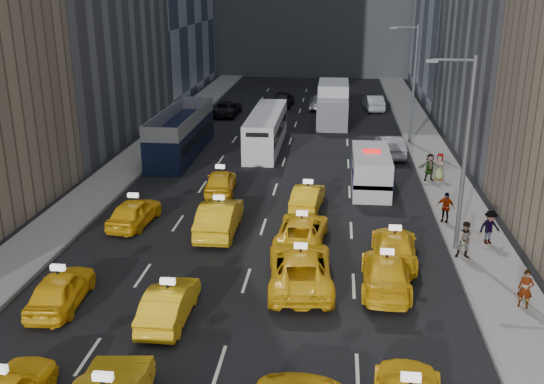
{
  "coord_description": "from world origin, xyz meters",
  "views": [
    {
      "loc": [
        3.52,
        -14.67,
        11.89
      ],
      "look_at": [
        0.48,
        13.74,
        2.0
      ],
      "focal_mm": 40.0,
      "sensor_mm": 36.0,
      "label": 1
    }
  ],
  "objects_px": {
    "city_bus": "(266,130)",
    "nypd_van": "(371,171)",
    "double_decker": "(181,133)",
    "pedestrian_0": "(526,289)",
    "box_truck": "(333,104)"
  },
  "relations": [
    {
      "from": "nypd_van",
      "to": "pedestrian_0",
      "type": "height_order",
      "value": "nypd_van"
    },
    {
      "from": "double_decker",
      "to": "city_bus",
      "type": "relative_size",
      "value": 1.04
    },
    {
      "from": "city_bus",
      "to": "pedestrian_0",
      "type": "bearing_deg",
      "value": -58.8
    },
    {
      "from": "city_bus",
      "to": "pedestrian_0",
      "type": "height_order",
      "value": "city_bus"
    },
    {
      "from": "double_decker",
      "to": "city_bus",
      "type": "height_order",
      "value": "double_decker"
    },
    {
      "from": "city_bus",
      "to": "pedestrian_0",
      "type": "relative_size",
      "value": 6.95
    },
    {
      "from": "city_bus",
      "to": "nypd_van",
      "type": "bearing_deg",
      "value": -48.09
    },
    {
      "from": "box_truck",
      "to": "pedestrian_0",
      "type": "xyz_separation_m",
      "value": [
        7.67,
        -32.23,
        -0.82
      ]
    },
    {
      "from": "double_decker",
      "to": "box_truck",
      "type": "relative_size",
      "value": 1.41
    },
    {
      "from": "double_decker",
      "to": "city_bus",
      "type": "bearing_deg",
      "value": 20.77
    },
    {
      "from": "pedestrian_0",
      "to": "box_truck",
      "type": "bearing_deg",
      "value": 127.73
    },
    {
      "from": "nypd_van",
      "to": "double_decker",
      "type": "height_order",
      "value": "double_decker"
    },
    {
      "from": "nypd_van",
      "to": "pedestrian_0",
      "type": "distance_m",
      "value": 14.97
    },
    {
      "from": "city_bus",
      "to": "pedestrian_0",
      "type": "distance_m",
      "value": 26.33
    },
    {
      "from": "nypd_van",
      "to": "pedestrian_0",
      "type": "relative_size",
      "value": 3.87
    }
  ]
}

